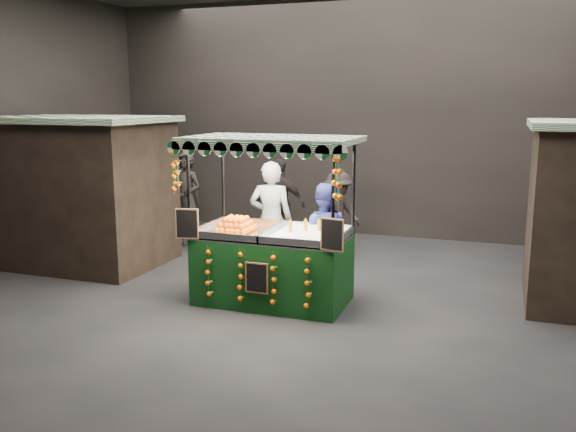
% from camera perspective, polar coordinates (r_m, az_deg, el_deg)
% --- Properties ---
extents(ground, '(12.00, 12.00, 0.00)m').
position_cam_1_polar(ground, '(8.72, 1.08, -8.49)').
color(ground, black).
rests_on(ground, ground).
extents(market_hall, '(12.10, 10.10, 5.05)m').
position_cam_1_polar(market_hall, '(8.24, 1.16, 14.29)').
color(market_hall, black).
rests_on(market_hall, ground).
extents(neighbour_stall_left, '(3.00, 2.20, 2.60)m').
position_cam_1_polar(neighbour_stall_left, '(11.36, -18.74, 2.28)').
color(neighbour_stall_left, black).
rests_on(neighbour_stall_left, ground).
extents(juice_stall, '(2.46, 1.45, 2.38)m').
position_cam_1_polar(juice_stall, '(8.70, -1.45, -3.45)').
color(juice_stall, black).
rests_on(juice_stall, ground).
extents(vendor_grey, '(0.78, 0.59, 1.92)m').
position_cam_1_polar(vendor_grey, '(9.89, -1.60, -0.39)').
color(vendor_grey, gray).
rests_on(vendor_grey, ground).
extents(vendor_blue, '(0.89, 0.73, 1.66)m').
position_cam_1_polar(vendor_blue, '(9.24, 3.32, -2.02)').
color(vendor_blue, navy).
rests_on(vendor_blue, ground).
extents(shopper_0, '(0.77, 0.58, 1.88)m').
position_cam_1_polar(shopper_0, '(12.17, -9.51, 1.50)').
color(shopper_0, black).
rests_on(shopper_0, ground).
extents(shopper_2, '(1.05, 0.48, 1.75)m').
position_cam_1_polar(shopper_2, '(11.96, -0.73, 1.17)').
color(shopper_2, black).
rests_on(shopper_2, ground).
extents(shopper_3, '(1.05, 1.17, 1.57)m').
position_cam_1_polar(shopper_3, '(11.44, 4.70, 0.24)').
color(shopper_3, black).
rests_on(shopper_3, ground).
extents(shopper_4, '(0.97, 0.87, 1.67)m').
position_cam_1_polar(shopper_4, '(13.91, -9.98, 2.19)').
color(shopper_4, '#292321').
rests_on(shopper_4, ground).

